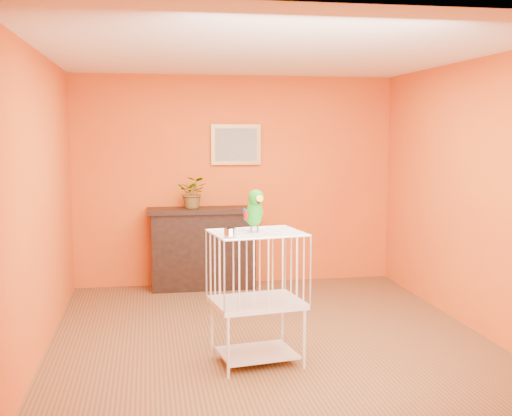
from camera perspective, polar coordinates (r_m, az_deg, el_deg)
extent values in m
plane|color=brown|center=(6.10, 1.16, -11.41)|extent=(4.50, 4.50, 0.00)
plane|color=#D25B13|center=(8.04, -1.81, 2.46)|extent=(4.00, 0.00, 4.00)
plane|color=#D25B13|center=(3.66, 7.78, -2.80)|extent=(4.00, 0.00, 4.00)
plane|color=#D25B13|center=(5.80, -18.61, 0.43)|extent=(0.00, 4.50, 4.50)
plane|color=#D25B13|center=(6.51, 18.76, 1.08)|extent=(0.00, 4.50, 4.50)
plane|color=white|center=(5.84, 1.22, 13.60)|extent=(4.50, 4.50, 0.00)
cube|color=black|center=(7.88, -4.73, -3.77)|extent=(1.25, 0.42, 0.93)
cube|color=black|center=(7.80, -4.77, -0.21)|extent=(1.33, 0.48, 0.05)
cube|color=black|center=(7.70, -4.61, -4.02)|extent=(0.87, 0.02, 0.47)
cube|color=#53171C|center=(7.83, -6.59, -4.63)|extent=(0.05, 0.19, 0.29)
cube|color=#3F4E27|center=(7.84, -5.98, -4.61)|extent=(0.05, 0.19, 0.29)
cube|color=#53171C|center=(7.84, -5.30, -4.59)|extent=(0.05, 0.19, 0.29)
cube|color=#3F4E27|center=(7.85, -4.54, -4.57)|extent=(0.05, 0.19, 0.29)
cube|color=#53171C|center=(7.86, -3.78, -4.55)|extent=(0.05, 0.19, 0.29)
imported|color=#26722D|center=(7.79, -5.61, 1.08)|extent=(0.45, 0.47, 0.30)
cube|color=#B0833F|center=(7.99, -1.79, 5.66)|extent=(0.62, 0.03, 0.50)
cube|color=gray|center=(7.98, -1.78, 5.66)|extent=(0.52, 0.01, 0.40)
cube|color=silver|center=(5.44, 0.09, -12.74)|extent=(0.67, 0.56, 0.02)
cube|color=silver|center=(5.31, 0.09, -8.40)|extent=(0.79, 0.65, 0.04)
cube|color=silver|center=(5.19, 0.09, -2.22)|extent=(0.79, 0.65, 0.01)
cylinder|color=silver|center=(5.08, -2.49, -12.31)|extent=(0.03, 0.03, 0.49)
cylinder|color=silver|center=(5.28, 4.33, -11.56)|extent=(0.03, 0.03, 0.49)
cylinder|color=silver|center=(5.53, -3.95, -10.71)|extent=(0.03, 0.03, 0.49)
cylinder|color=silver|center=(5.71, 2.36, -10.11)|extent=(0.03, 0.03, 0.49)
cylinder|color=silver|center=(4.94, -2.32, -2.18)|extent=(0.09, 0.09, 0.07)
cylinder|color=#59544C|center=(5.18, -0.44, -1.93)|extent=(0.02, 0.02, 0.05)
cylinder|color=#59544C|center=(5.20, 0.14, -1.90)|extent=(0.02, 0.02, 0.05)
ellipsoid|color=#0E8F15|center=(5.18, -0.15, -0.48)|extent=(0.17, 0.22, 0.25)
ellipsoid|color=#0E8F15|center=(5.12, 0.00, 0.96)|extent=(0.14, 0.15, 0.12)
cone|color=orange|center=(5.07, 0.23, 0.74)|extent=(0.07, 0.09, 0.08)
cone|color=black|center=(5.09, 0.17, 0.51)|extent=(0.04, 0.04, 0.03)
sphere|color=black|center=(5.09, -0.36, 1.07)|extent=(0.02, 0.02, 0.02)
sphere|color=black|center=(5.12, 0.53, 1.10)|extent=(0.02, 0.02, 0.02)
ellipsoid|color=#A50C0C|center=(5.16, -0.91, -0.62)|extent=(0.04, 0.08, 0.09)
ellipsoid|color=navy|center=(5.21, 0.53, -0.55)|extent=(0.04, 0.08, 0.09)
cone|color=#0E8F15|center=(5.26, -0.46, -1.27)|extent=(0.11, 0.19, 0.14)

